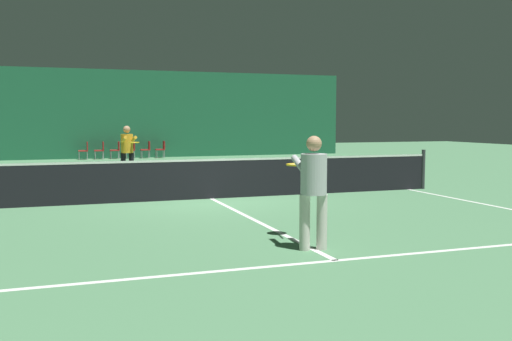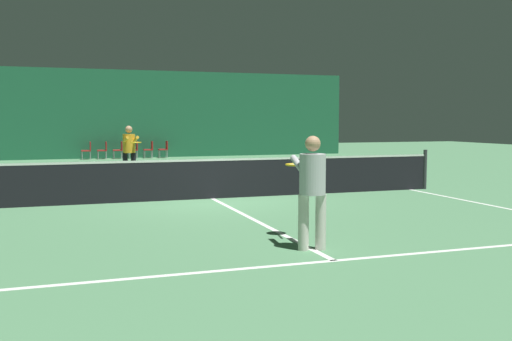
{
  "view_description": "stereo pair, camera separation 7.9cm",
  "coord_description": "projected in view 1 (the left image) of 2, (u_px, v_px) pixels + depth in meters",
  "views": [
    {
      "loc": [
        -3.46,
        -13.06,
        1.85
      ],
      "look_at": [
        -0.0,
        -3.21,
        0.94
      ],
      "focal_mm": 40.0,
      "sensor_mm": 36.0,
      "label": 1
    },
    {
      "loc": [
        -3.39,
        -13.08,
        1.85
      ],
      "look_at": [
        -0.0,
        -3.21,
        0.94
      ],
      "focal_mm": 40.0,
      "sensor_mm": 36.0,
      "label": 2
    }
  ],
  "objects": [
    {
      "name": "player_near",
      "position": [
        313.0,
        183.0,
        8.16
      ],
      "size": [
        0.55,
        1.38,
        1.64
      ],
      "rotation": [
        0.0,
        0.0,
        1.42
      ],
      "color": "beige",
      "rests_on": "ground"
    },
    {
      "name": "court_line_centre",
      "position": [
        212.0,
        199.0,
        13.58
      ],
      "size": [
        0.1,
        12.8,
        0.0
      ],
      "color": "white",
      "rests_on": "ground"
    },
    {
      "name": "courtside_chair_5",
      "position": [
        162.0,
        148.0,
        28.53
      ],
      "size": [
        0.44,
        0.44,
        0.84
      ],
      "rotation": [
        0.0,
        0.0,
        -1.57
      ],
      "color": "#99999E",
      "rests_on": "ground"
    },
    {
      "name": "ground_plane",
      "position": [
        212.0,
        199.0,
        13.58
      ],
      "size": [
        60.0,
        60.0,
        0.0
      ],
      "primitive_type": "plane",
      "color": "#4C7F56"
    },
    {
      "name": "player_far",
      "position": [
        127.0,
        148.0,
        18.17
      ],
      "size": [
        0.49,
        1.39,
        1.69
      ],
      "rotation": [
        0.0,
        0.0,
        -1.48
      ],
      "color": "black",
      "rests_on": "ground"
    },
    {
      "name": "courtside_chair_0",
      "position": [
        85.0,
        149.0,
        27.31
      ],
      "size": [
        0.44,
        0.44,
        0.84
      ],
      "rotation": [
        0.0,
        0.0,
        -1.57
      ],
      "color": "#99999E",
      "rests_on": "ground"
    },
    {
      "name": "courtside_chair_1",
      "position": [
        101.0,
        149.0,
        27.55
      ],
      "size": [
        0.44,
        0.44,
        0.84
      ],
      "rotation": [
        0.0,
        0.0,
        -1.57
      ],
      "color": "#99999E",
      "rests_on": "ground"
    },
    {
      "name": "court_line_service_far",
      "position": [
        164.0,
        175.0,
        19.59
      ],
      "size": [
        8.25,
        0.1,
        0.0
      ],
      "color": "white",
      "rests_on": "ground"
    },
    {
      "name": "courtside_chair_4",
      "position": [
        147.0,
        148.0,
        28.28
      ],
      "size": [
        0.44,
        0.44,
        0.84
      ],
      "rotation": [
        0.0,
        0.0,
        -1.57
      ],
      "color": "#99999E",
      "rests_on": "ground"
    },
    {
      "name": "tennis_net",
      "position": [
        211.0,
        177.0,
        13.53
      ],
      "size": [
        12.0,
        0.1,
        1.07
      ],
      "color": "black",
      "rests_on": "ground"
    },
    {
      "name": "courtside_chair_3",
      "position": [
        132.0,
        149.0,
        28.04
      ],
      "size": [
        0.44,
        0.44,
        0.84
      ],
      "rotation": [
        0.0,
        0.0,
        -1.57
      ],
      "color": "#99999E",
      "rests_on": "ground"
    },
    {
      "name": "court_line_service_near",
      "position": [
        336.0,
        260.0,
        7.56
      ],
      "size": [
        8.25,
        0.1,
        0.0
      ],
      "color": "white",
      "rests_on": "ground"
    },
    {
      "name": "backdrop_curtain",
      "position": [
        129.0,
        114.0,
        28.39
      ],
      "size": [
        23.0,
        0.12,
        4.37
      ],
      "color": "#1E5B3D",
      "rests_on": "ground"
    },
    {
      "name": "court_line_baseline_far",
      "position": [
        141.0,
        163.0,
        24.76
      ],
      "size": [
        11.0,
        0.1,
        0.0
      ],
      "color": "white",
      "rests_on": "ground"
    },
    {
      "name": "court_line_sideline_right",
      "position": [
        409.0,
        189.0,
        15.39
      ],
      "size": [
        0.1,
        23.8,
        0.0
      ],
      "color": "white",
      "rests_on": "ground"
    },
    {
      "name": "courtside_chair_2",
      "position": [
        116.0,
        149.0,
        27.79
      ],
      "size": [
        0.44,
        0.44,
        0.84
      ],
      "rotation": [
        0.0,
        0.0,
        -1.57
      ],
      "color": "#99999E",
      "rests_on": "ground"
    }
  ]
}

